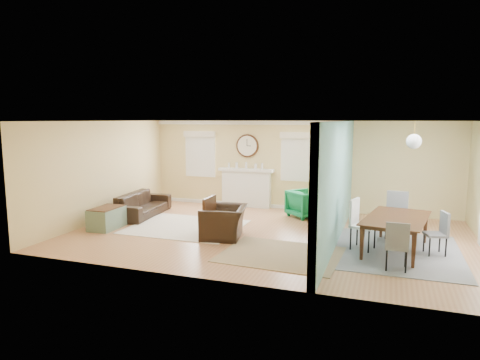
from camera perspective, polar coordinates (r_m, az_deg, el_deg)
name	(u,v)px	position (r m, az deg, el deg)	size (l,w,h in m)	color
floor	(268,235)	(9.95, 3.81, -7.30)	(9.00, 9.00, 0.00)	#AB6E45
wall_back	(296,166)	(12.58, 7.53, 1.92)	(9.00, 0.02, 2.60)	#DFC47B
wall_front	(219,203)	(6.88, -2.81, -3.15)	(9.00, 0.02, 2.60)	#DFC47B
wall_left	(102,171)	(11.71, -17.87, 1.14)	(0.02, 6.00, 2.60)	#DFC47B
ceiling	(270,121)	(9.59, 3.96, 7.84)	(9.00, 6.00, 0.02)	white
partition	(338,178)	(9.67, 12.99, 0.27)	(0.17, 6.00, 2.60)	#DFC47B
fireplace	(246,187)	(12.95, 0.86, -0.98)	(1.70, 0.30, 1.17)	white
wall_clock	(247,146)	(12.89, 0.99, 4.59)	(0.70, 0.07, 0.70)	#482414
window_left	(200,151)	(13.46, -5.32, 3.89)	(1.05, 0.13, 1.42)	white
window_right	(298,154)	(12.49, 7.74, 3.52)	(1.05, 0.13, 1.42)	white
pendant	(414,141)	(9.27, 22.17, 4.79)	(0.30, 0.30, 0.55)	gold
rug_cream	(186,227)	(10.71, -7.20, -6.20)	(2.64, 2.29, 0.01)	beige
rug_jute	(281,254)	(8.57, 5.46, -9.84)	(2.28, 1.86, 0.01)	tan
rug_grey	(397,251)	(9.29, 20.18, -8.89)	(2.42, 3.03, 0.01)	slate
sofa	(142,204)	(12.12, -12.90, -3.17)	(2.15, 0.84, 0.63)	black
eames_chair	(224,222)	(9.65, -2.15, -5.62)	(1.09, 0.95, 0.71)	black
green_chair	(305,204)	(11.75, 8.67, -3.14)	(0.79, 0.81, 0.74)	#15804D
trunk	(107,218)	(10.92, -17.34, -4.86)	(0.59, 0.93, 0.52)	slate
credenza	(326,212)	(10.60, 11.38, -4.26)	(0.52, 1.54, 0.80)	#A77643
tv	(326,184)	(10.48, 11.39, -0.55)	(1.02, 0.13, 0.59)	black
garden_stool	(317,227)	(9.78, 10.23, -6.13)	(0.35, 0.35, 0.52)	white
potted_plant	(318,207)	(9.68, 10.30, -3.54)	(0.34, 0.30, 0.38)	#337F33
dining_table	(398,235)	(9.19, 20.29, -6.83)	(2.00, 1.11, 0.70)	#482414
dining_chair_n	(396,211)	(10.12, 20.12, -3.95)	(0.50, 0.50, 1.04)	slate
dining_chair_s	(397,241)	(8.07, 20.21, -7.66)	(0.39, 0.39, 0.89)	slate
dining_chair_w	(363,220)	(9.05, 16.13, -5.19)	(0.56, 0.56, 1.03)	white
dining_chair_e	(436,230)	(9.22, 24.63, -6.06)	(0.47, 0.47, 0.86)	slate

